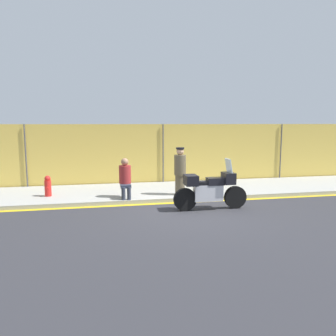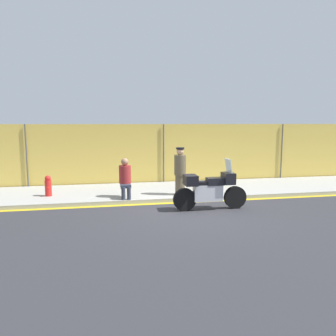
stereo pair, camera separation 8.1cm
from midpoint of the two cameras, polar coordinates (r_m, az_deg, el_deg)
name	(u,v)px [view 1 (the left image)]	position (r m, az deg, el deg)	size (l,w,h in m)	color
ground_plane	(189,211)	(9.77, 3.47, -7.48)	(120.00, 120.00, 0.00)	#2D2D33
sidewalk	(171,191)	(12.28, 0.28, -3.96)	(39.77, 3.09, 0.13)	#9E9E99
curb_paint_stripe	(181,203)	(10.74, 2.05, -6.04)	(39.77, 0.18, 0.01)	gold
storefront_fence	(163,155)	(13.69, -1.10, 2.35)	(37.78, 0.17, 2.54)	gold
motorcycle	(210,189)	(9.85, 7.08, -3.70)	(2.26, 0.50, 1.53)	black
officer_standing	(180,171)	(11.16, 1.90, -0.50)	(0.40, 0.40, 1.63)	brown
person_seated_on_curb	(125,176)	(10.85, -7.68, -1.40)	(0.40, 0.68, 1.30)	#2D3342
fire_hydrant	(48,186)	(11.73, -20.38, -2.97)	(0.22, 0.27, 0.70)	red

